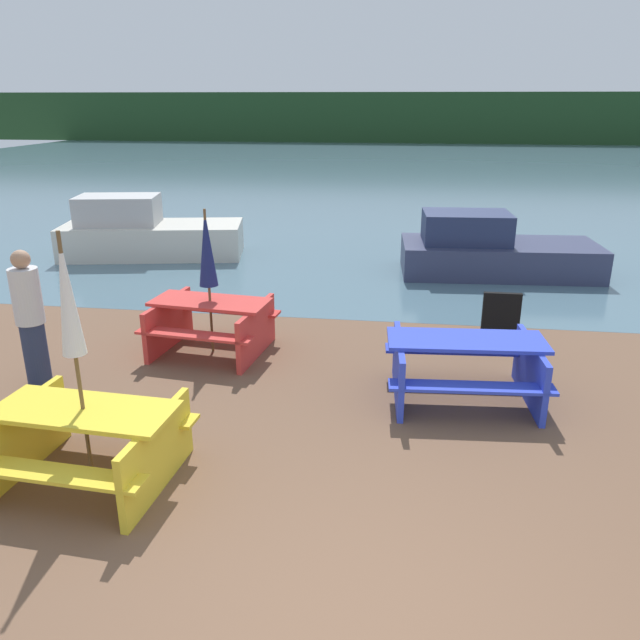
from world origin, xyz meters
TOP-DOWN VIEW (x-y plane):
  - water at (0.00, 31.46)m, footprint 60.00×50.00m
  - far_treeline at (0.00, 51.46)m, footprint 80.00×1.60m
  - picnic_table_yellow at (-2.65, 1.58)m, footprint 1.77×1.49m
  - picnic_table_blue at (0.97, 3.82)m, footprint 1.93×1.50m
  - picnic_table_red at (-2.47, 4.85)m, footprint 1.79×1.56m
  - umbrella_white at (-2.65, 1.58)m, footprint 0.21×0.21m
  - umbrella_navy at (-2.47, 4.85)m, footprint 0.26×0.26m
  - boat at (1.97, 9.79)m, footprint 4.04×1.95m
  - boat_second at (-5.71, 10.26)m, footprint 4.24×2.26m
  - person at (-4.34, 3.51)m, footprint 0.35×0.35m
  - signboard at (1.66, 5.85)m, footprint 0.55×0.08m

SIDE VIEW (x-z plane):
  - water at x=0.00m, z-range 0.00..0.00m
  - signboard at x=1.66m, z-range 0.00..0.75m
  - picnic_table_yellow at x=-2.65m, z-range 0.07..0.83m
  - picnic_table_red at x=-2.47m, z-range 0.08..0.84m
  - picnic_table_blue at x=0.97m, z-range 0.08..0.85m
  - boat at x=1.97m, z-range -0.16..1.10m
  - boat_second at x=-5.71m, z-range -0.18..1.21m
  - person at x=-4.34m, z-range 0.00..1.74m
  - umbrella_navy at x=-2.47m, z-range 0.48..2.53m
  - umbrella_white at x=-2.65m, z-range 0.61..3.01m
  - far_treeline at x=0.00m, z-range 0.00..4.00m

